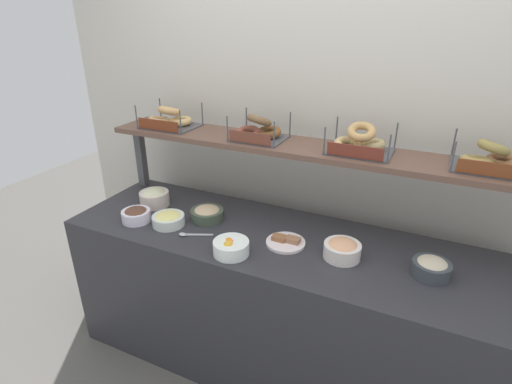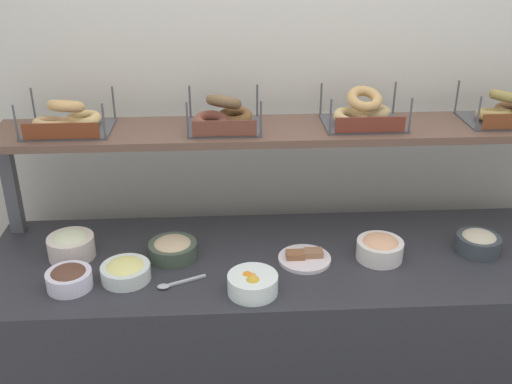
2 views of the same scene
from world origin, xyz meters
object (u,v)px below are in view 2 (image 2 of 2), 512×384
(bowl_lox_spread, at_px, (380,248))
(bagel_basket_cinnamon_raisin, at_px, (224,116))
(bowl_egg_salad, at_px, (126,271))
(bowl_fruit_salad, at_px, (253,284))
(serving_plate_white, at_px, (304,258))
(bagel_basket_plain, at_px, (67,120))
(bowl_chocolate_spread, at_px, (69,278))
(bagel_basket_sesame, at_px, (363,113))
(bowl_potato_salad, at_px, (71,244))
(bowl_hummus, at_px, (173,248))
(serving_spoon_near_plate, at_px, (174,284))
(bagel_basket_everything, at_px, (504,110))
(bowl_tuna_salad, at_px, (478,242))

(bowl_lox_spread, bearing_deg, bagel_basket_cinnamon_raisin, 152.46)
(bowl_egg_salad, xyz_separation_m, bagel_basket_cinnamon_raisin, (0.36, 0.39, 0.44))
(bowl_fruit_salad, relative_size, bowl_egg_salad, 0.99)
(serving_plate_white, height_order, bagel_basket_plain, bagel_basket_plain)
(serving_plate_white, distance_m, bagel_basket_cinnamon_raisin, 0.63)
(bowl_chocolate_spread, bearing_deg, bagel_basket_plain, 96.02)
(bowl_egg_salad, xyz_separation_m, bagel_basket_sesame, (0.92, 0.40, 0.44))
(bowl_fruit_salad, relative_size, bowl_potato_salad, 1.00)
(bowl_lox_spread, relative_size, bagel_basket_cinnamon_raisin, 0.62)
(bowl_fruit_salad, bearing_deg, bagel_basket_sesame, 47.61)
(serving_plate_white, distance_m, bagel_basket_plain, 1.05)
(bowl_lox_spread, distance_m, bowl_hummus, 0.79)
(serving_spoon_near_plate, bearing_deg, bowl_potato_salad, 151.34)
(serving_plate_white, bearing_deg, bowl_hummus, 173.40)
(bowl_fruit_salad, bearing_deg, serving_spoon_near_plate, 167.98)
(bowl_hummus, relative_size, bagel_basket_sesame, 0.59)
(bowl_egg_salad, relative_size, bowl_hummus, 0.96)
(bowl_fruit_salad, distance_m, bowl_egg_salad, 0.46)
(bowl_lox_spread, height_order, serving_spoon_near_plate, bowl_lox_spread)
(bowl_chocolate_spread, xyz_separation_m, bowl_egg_salad, (0.19, 0.04, -0.00))
(bagel_basket_everything, bearing_deg, bowl_lox_spread, -149.69)
(bowl_potato_salad, relative_size, bagel_basket_everything, 0.55)
(bowl_egg_salad, xyz_separation_m, bagel_basket_plain, (-0.24, 0.40, 0.44))
(bowl_hummus, height_order, bagel_basket_sesame, bagel_basket_sesame)
(bowl_potato_salad, distance_m, bagel_basket_plain, 0.48)
(bowl_egg_salad, xyz_separation_m, bagel_basket_everything, (1.49, 0.41, 0.44))
(bowl_lox_spread, distance_m, bowl_potato_salad, 1.17)
(bowl_tuna_salad, relative_size, serving_plate_white, 0.84)
(bowl_hummus, xyz_separation_m, bagel_basket_everything, (1.33, 0.26, 0.44))
(bowl_potato_salad, bearing_deg, bagel_basket_sesame, 11.45)
(bowl_egg_salad, distance_m, bagel_basket_sesame, 1.09)
(bagel_basket_cinnamon_raisin, relative_size, bagel_basket_sesame, 0.90)
(bowl_hummus, distance_m, bagel_basket_cinnamon_raisin, 0.55)
(bagel_basket_cinnamon_raisin, bearing_deg, bagel_basket_sesame, 0.92)
(bowl_chocolate_spread, height_order, bagel_basket_sesame, bagel_basket_sesame)
(bowl_fruit_salad, xyz_separation_m, bagel_basket_plain, (-0.69, 0.50, 0.44))
(bowl_hummus, bearing_deg, bowl_fruit_salad, -41.21)
(bagel_basket_sesame, bearing_deg, bowl_fruit_salad, -132.39)
(bowl_hummus, bearing_deg, bowl_egg_salad, -137.17)
(bowl_potato_salad, xyz_separation_m, bagel_basket_everything, (1.72, 0.24, 0.42))
(bowl_chocolate_spread, distance_m, bowl_potato_salad, 0.21)
(bagel_basket_sesame, bearing_deg, bowl_chocolate_spread, -158.24)
(bowl_tuna_salad, relative_size, bagel_basket_sesame, 0.53)
(bagel_basket_sesame, bearing_deg, bowl_tuna_salad, -33.82)
(bowl_fruit_salad, xyz_separation_m, bowl_potato_salad, (-0.68, 0.28, 0.02))
(bagel_basket_plain, bearing_deg, bowl_chocolate_spread, -83.98)
(bowl_egg_salad, distance_m, serving_spoon_near_plate, 0.18)
(bowl_chocolate_spread, bearing_deg, serving_plate_white, 8.68)
(bowl_hummus, height_order, bagel_basket_cinnamon_raisin, bagel_basket_cinnamon_raisin)
(bowl_potato_salad, xyz_separation_m, bowl_egg_salad, (0.23, -0.17, -0.02))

